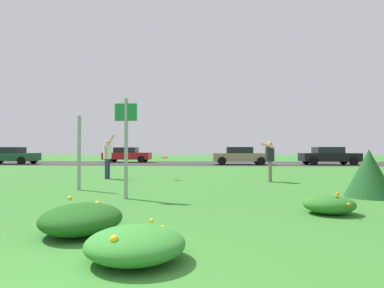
{
  "coord_description": "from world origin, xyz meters",
  "views": [
    {
      "loc": [
        1.24,
        -2.36,
        1.24
      ],
      "look_at": [
        0.7,
        9.04,
        1.45
      ],
      "focal_mm": 28.58,
      "sensor_mm": 36.0,
      "label": 1
    }
  ],
  "objects": [
    {
      "name": "car_black_rightmost",
      "position": [
        11.21,
        23.03,
        0.74
      ],
      "size": [
        4.5,
        2.0,
        1.45
      ],
      "color": "black",
      "rests_on": "ground"
    },
    {
      "name": "daylily_clump_near_camera",
      "position": [
        3.6,
        3.66,
        0.18
      ],
      "size": [
        0.98,
        0.83,
        0.4
      ],
      "color": "#2D7526",
      "rests_on": "ground"
    },
    {
      "name": "car_dark_green_leftmost",
      "position": [
        -15.61,
        23.03,
        0.74
      ],
      "size": [
        4.5,
        2.0,
        1.45
      ],
      "color": "#194C2D",
      "rests_on": "ground"
    },
    {
      "name": "highway_strip",
      "position": [
        0.0,
        25.0,
        0.0
      ],
      "size": [
        120.0,
        8.77,
        0.01
      ],
      "primitive_type": "cube",
      "color": "#2D2D30",
      "rests_on": "ground"
    },
    {
      "name": "car_tan_center_right",
      "position": [
        4.01,
        23.03,
        0.74
      ],
      "size": [
        4.5,
        2.0,
        1.45
      ],
      "color": "#937F60",
      "rests_on": "ground"
    },
    {
      "name": "frisbee_red",
      "position": [
        -0.49,
        10.2,
        0.91
      ],
      "size": [
        0.28,
        0.28,
        0.08
      ],
      "color": "red"
    },
    {
      "name": "daylily_clump_front_right",
      "position": [
        -0.6,
        2.08,
        0.22
      ],
      "size": [
        1.18,
        1.25,
        0.49
      ],
      "color": "#1E5619",
      "rests_on": "ground"
    },
    {
      "name": "daylily_clump_mid_center",
      "position": [
        0.45,
        1.02,
        0.19
      ],
      "size": [
        1.12,
        1.03,
        0.38
      ],
      "color": "#337F2D",
      "rests_on": "ground"
    },
    {
      "name": "car_red_center_left",
      "position": [
        -6.49,
        26.98,
        0.74
      ],
      "size": [
        4.5,
        2.0,
        1.45
      ],
      "color": "maroon",
      "rests_on": "ground"
    },
    {
      "name": "highway_center_stripe",
      "position": [
        0.0,
        25.0,
        0.01
      ],
      "size": [
        120.0,
        0.16,
        0.0
      ],
      "primitive_type": "cube",
      "color": "yellow",
      "rests_on": "ground"
    },
    {
      "name": "ground_plane",
      "position": [
        0.0,
        12.5,
        0.0
      ],
      "size": [
        120.0,
        120.0,
        0.0
      ],
      "primitive_type": "plane",
      "color": "#387A2D"
    },
    {
      "name": "sign_post_near_path",
      "position": [
        -2.67,
        6.84,
        1.14
      ],
      "size": [
        0.07,
        0.1,
        2.28
      ],
      "color": "#93969B",
      "rests_on": "ground"
    },
    {
      "name": "evergreen_shrub_side",
      "position": [
        5.48,
        5.82,
        0.62
      ],
      "size": [
        1.22,
        1.22,
        1.25
      ],
      "primitive_type": "cone",
      "color": "#1E5123",
      "rests_on": "ground"
    },
    {
      "name": "sign_post_by_roadside",
      "position": [
        -0.79,
        5.27,
        1.54
      ],
      "size": [
        0.56,
        0.1,
        2.53
      ],
      "color": "#93969B",
      "rests_on": "ground"
    },
    {
      "name": "person_thrower_white_shirt",
      "position": [
        -2.95,
        10.39,
        0.99
      ],
      "size": [
        0.43,
        0.51,
        1.91
      ],
      "color": "silver",
      "rests_on": "ground"
    },
    {
      "name": "person_catcher_dark_shirt",
      "position": [
        3.67,
        9.51,
        0.93
      ],
      "size": [
        0.56,
        0.51,
        1.56
      ],
      "color": "#232328",
      "rests_on": "ground"
    }
  ]
}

